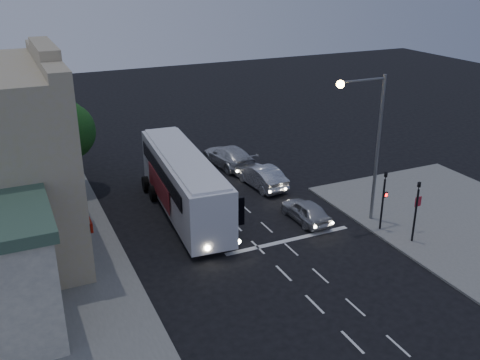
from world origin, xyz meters
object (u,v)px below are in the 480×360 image
car_sedan_b (229,156)px  street_tree (65,129)px  tour_bus (183,182)px  traffic_signal_main (384,194)px  regulatory_sign (417,208)px  car_sedan_a (261,176)px  traffic_signal_side (417,204)px  car_suv (306,211)px  streetlight (370,133)px

car_sedan_b → street_tree: street_tree is taller
car_sedan_b → tour_bus: bearing=41.5°
traffic_signal_main → street_tree: street_tree is taller
regulatory_sign → street_tree: bearing=138.9°
car_sedan_a → traffic_signal_side: 11.98m
car_sedan_a → car_suv: bearing=85.3°
tour_bus → streetlight: (9.56, -5.95, 3.61)m
traffic_signal_main → streetlight: (-0.26, 1.42, 3.31)m
traffic_signal_main → traffic_signal_side: (0.70, -1.98, 0.00)m
streetlight → car_sedan_b: bearing=105.8°
car_sedan_b → streetlight: bearing=99.4°
traffic_signal_main → street_tree: bearing=138.0°
car_sedan_b → traffic_signal_side: (4.52, -15.99, 1.60)m
car_suv → streetlight: 6.14m
traffic_signal_main → car_suv: bearing=138.2°
regulatory_sign → streetlight: 5.18m
regulatory_sign → car_sedan_b: bearing=110.2°
traffic_signal_side → regulatory_sign: size_ratio=1.86×
car_suv → regulatory_sign: 6.55m
car_sedan_b → traffic_signal_main: size_ratio=1.38×
car_sedan_b → streetlight: (3.56, -12.59, 4.91)m
car_sedan_b → street_tree: bearing=-7.5°
car_sedan_b → streetlight: size_ratio=0.63×
traffic_signal_main → streetlight: bearing=100.2°
tour_bus → car_suv: tour_bus is taller
traffic_signal_main → street_tree: 21.38m
tour_bus → street_tree: 9.42m
traffic_signal_side → regulatory_sign: (1.00, 0.96, -0.82)m
traffic_signal_main → regulatory_sign: (1.70, -1.01, -0.82)m
tour_bus → streetlight: streetlight is taller
street_tree → car_suv: bearing=-42.1°
street_tree → traffic_signal_side: bearing=-44.5°
car_sedan_a → regulatory_sign: regulatory_sign is taller
car_sedan_a → streetlight: size_ratio=0.54×
tour_bus → car_sedan_b: (6.00, 6.63, -1.30)m
car_suv → traffic_signal_main: (3.38, -3.02, 1.73)m
traffic_signal_side → street_tree: (-16.51, 16.22, 2.08)m
car_suv → regulatory_sign: bearing=140.6°
car_sedan_b → car_suv: bearing=85.9°
car_sedan_b → regulatory_sign: bearing=103.8°
car_sedan_a → street_tree: size_ratio=0.78×
car_sedan_b → streetlight: 13.97m
street_tree → car_sedan_b: bearing=-1.1°
tour_bus → regulatory_sign: bearing=-31.9°
tour_bus → car_suv: 7.90m
car_suv → tour_bus: bearing=-34.9°
regulatory_sign → streetlight: size_ratio=0.24×
car_suv → regulatory_sign: regulatory_sign is taller
car_suv → regulatory_sign: size_ratio=1.84×
tour_bus → traffic_signal_main: (9.82, -7.38, 0.30)m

